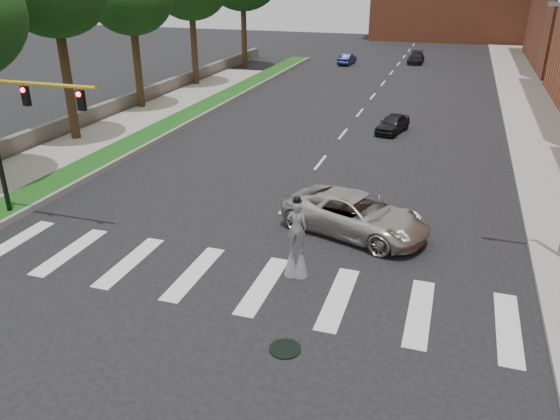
{
  "coord_description": "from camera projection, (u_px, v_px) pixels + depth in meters",
  "views": [
    {
      "loc": [
        6.69,
        -13.81,
        9.73
      ],
      "look_at": [
        1.07,
        3.49,
        1.7
      ],
      "focal_mm": 35.0,
      "sensor_mm": 36.0,
      "label": 1
    }
  ],
  "objects": [
    {
      "name": "car_mid",
      "position": [
        347.0,
        59.0,
        60.78
      ],
      "size": [
        1.56,
        3.68,
        1.18
      ],
      "primitive_type": "imported",
      "rotation": [
        0.0,
        0.0,
        3.05
      ],
      "color": "#171C52",
      "rests_on": "ground"
    },
    {
      "name": "car_far",
      "position": [
        416.0,
        58.0,
        61.58
      ],
      "size": [
        1.7,
        4.16,
        1.21
      ],
      "primitive_type": "imported",
      "rotation": [
        0.0,
        0.0,
        -0.0
      ],
      "color": "black",
      "rests_on": "ground"
    },
    {
      "name": "sidewalk_left",
      "position": [
        52.0,
        157.0,
        30.59
      ],
      "size": [
        4.0,
        60.0,
        0.18
      ],
      "primitive_type": "cube",
      "color": "gray",
      "rests_on": "ground"
    },
    {
      "name": "stone_wall",
      "position": [
        130.0,
        101.0,
        41.55
      ],
      "size": [
        0.5,
        56.0,
        1.1
      ],
      "primitive_type": "cube",
      "color": "#5C574F",
      "rests_on": "ground"
    },
    {
      "name": "suv_crossing",
      "position": [
        356.0,
        214.0,
        21.67
      ],
      "size": [
        6.45,
        4.41,
        1.64
      ],
      "primitive_type": "imported",
      "rotation": [
        0.0,
        0.0,
        1.25
      ],
      "color": "beige",
      "rests_on": "ground"
    },
    {
      "name": "grass_median",
      "position": [
        183.0,
        118.0,
        38.43
      ],
      "size": [
        2.0,
        60.0,
        0.25
      ],
      "primitive_type": "cube",
      "color": "#144513",
      "rests_on": "ground"
    },
    {
      "name": "ground_plane",
      "position": [
        216.0,
        294.0,
        17.83
      ],
      "size": [
        160.0,
        160.0,
        0.0
      ],
      "primitive_type": "plane",
      "color": "black",
      "rests_on": "ground"
    },
    {
      "name": "tree_3",
      "position": [
        131.0,
        0.0,
        38.56
      ],
      "size": [
        5.87,
        5.87,
        10.33
      ],
      "color": "#332314",
      "rests_on": "ground"
    },
    {
      "name": "median_curb",
      "position": [
        196.0,
        119.0,
        38.13
      ],
      "size": [
        0.2,
        60.0,
        0.28
      ],
      "primitive_type": "cube",
      "color": "gray",
      "rests_on": "ground"
    },
    {
      "name": "car_near",
      "position": [
        393.0,
        123.0,
        35.35
      ],
      "size": [
        2.15,
        3.68,
        1.18
      ],
      "primitive_type": "imported",
      "rotation": [
        0.0,
        0.0,
        -0.23
      ],
      "color": "black",
      "rests_on": "ground"
    },
    {
      "name": "manhole",
      "position": [
        285.0,
        349.0,
        15.24
      ],
      "size": [
        0.9,
        0.9,
        0.04
      ],
      "primitive_type": "cylinder",
      "color": "black",
      "rests_on": "ground"
    },
    {
      "name": "stilt_performer",
      "position": [
        296.0,
        244.0,
        18.47
      ],
      "size": [
        0.84,
        0.55,
        2.98
      ],
      "rotation": [
        0.0,
        0.0,
        3.23
      ],
      "color": "#332314",
      "rests_on": "ground"
    },
    {
      "name": "traffic_signal",
      "position": [
        15.0,
        124.0,
        21.53
      ],
      "size": [
        5.3,
        0.23,
        6.2
      ],
      "color": "black",
      "rests_on": "ground"
    },
    {
      "name": "sidewalk_right",
      "position": [
        545.0,
        129.0,
        36.02
      ],
      "size": [
        5.0,
        90.0,
        0.18
      ],
      "primitive_type": "cube",
      "color": "gray",
      "rests_on": "ground"
    }
  ]
}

